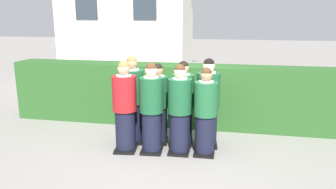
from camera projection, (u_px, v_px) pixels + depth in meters
name	position (u px, v px, depth m)	size (l,w,h in m)	color
ground_plane	(166.00, 152.00, 6.18)	(60.00, 60.00, 0.00)	gray
student_in_red_blazer	(125.00, 109.00, 6.07)	(0.45, 0.53, 1.70)	black
student_front_row_1	(152.00, 110.00, 6.02)	(0.44, 0.51, 1.68)	black
student_front_row_2	(180.00, 111.00, 5.98)	(0.43, 0.49, 1.66)	black
student_front_row_3	(205.00, 114.00, 5.92)	(0.42, 0.51, 1.61)	black
student_rear_row_0	(133.00, 101.00, 6.52)	(0.46, 0.57, 1.74)	black
student_rear_row_1	(158.00, 106.00, 6.48)	(0.43, 0.53, 1.60)	black
student_rear_row_2	(183.00, 105.00, 6.41)	(0.44, 0.54, 1.65)	black
student_rear_row_3	(208.00, 105.00, 6.31)	(0.45, 0.56, 1.72)	black
hedge	(180.00, 95.00, 7.59)	(7.95, 0.70, 1.40)	#285623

